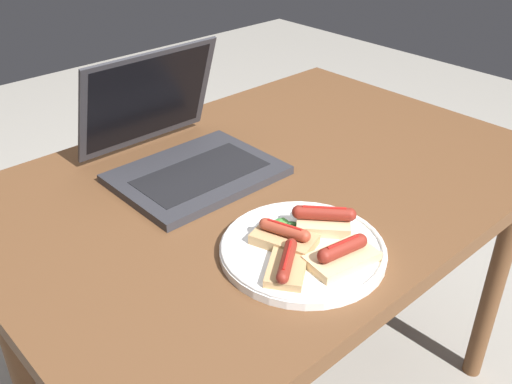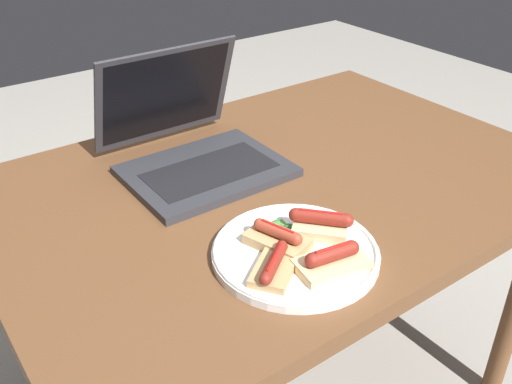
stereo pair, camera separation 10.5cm
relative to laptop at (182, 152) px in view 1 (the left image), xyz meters
The scene contains 8 objects.
desk 0.23m from the laptop, 49.95° to the right, with size 1.21×0.84×0.72m.
laptop is the anchor object (origin of this frame).
plate 0.39m from the laptop, 94.24° to the right, with size 0.29×0.29×0.02m.
sausage_toast_left 0.43m from the laptop, 103.30° to the right, with size 0.11×0.10×0.04m.
sausage_toast_middle 0.36m from the laptop, 97.34° to the right, with size 0.09×0.12×0.04m.
sausage_toast_right 0.46m from the laptop, 91.58° to the right, with size 0.13×0.09×0.04m.
sausage_toast_extra 0.37m from the laptop, 83.77° to the right, with size 0.11×0.12×0.05m.
salad_pile 0.31m from the laptop, 91.73° to the right, with size 0.06×0.06×0.01m.
Camera 1 is at (-0.75, -0.77, 1.32)m, focal length 40.00 mm.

